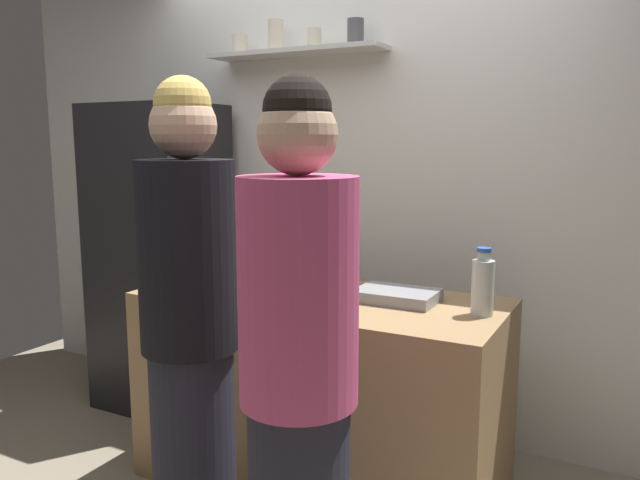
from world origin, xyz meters
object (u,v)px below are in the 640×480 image
water_bottle_plastic (483,286)px  person_pink_top (299,386)px  wine_bottle_dark_glass (233,256)px  wine_bottle_green_glass (328,279)px  person_blonde (190,334)px  utensil_holder (188,270)px  refrigerator (160,258)px  baking_pan (397,296)px

water_bottle_plastic → person_pink_top: 0.98m
wine_bottle_dark_glass → water_bottle_plastic: bearing=-5.6°
wine_bottle_green_glass → person_blonde: size_ratio=0.17×
utensil_holder → person_blonde: 0.85m
water_bottle_plastic → person_pink_top: person_pink_top is taller
wine_bottle_dark_glass → person_blonde: (0.44, -0.86, -0.10)m
refrigerator → person_blonde: person_blonde is taller
refrigerator → wine_bottle_green_glass: 1.44m
wine_bottle_dark_glass → utensil_holder: bearing=-117.5°
wine_bottle_green_glass → person_blonde: bearing=-111.7°
baking_pan → person_pink_top: person_pink_top is taller
utensil_holder → person_pink_top: person_pink_top is taller
utensil_holder → water_bottle_plastic: size_ratio=0.77×
refrigerator → person_pink_top: refrigerator is taller
wine_bottle_dark_glass → water_bottle_plastic: 1.29m
baking_pan → utensil_holder: bearing=-172.4°
utensil_holder → wine_bottle_green_glass: size_ratio=0.68×
baking_pan → wine_bottle_green_glass: bearing=-140.7°
baking_pan → refrigerator: bearing=169.5°
wine_bottle_dark_glass → wine_bottle_green_glass: size_ratio=0.95×
baking_pan → wine_bottle_dark_glass: (-0.91, 0.08, 0.08)m
utensil_holder → wine_bottle_dark_glass: 0.25m
utensil_holder → wine_bottle_dark_glass: bearing=62.5°
refrigerator → wine_bottle_green_glass: (1.35, -0.48, 0.11)m
baking_pan → person_pink_top: size_ratio=0.20×
utensil_holder → wine_bottle_green_glass: wine_bottle_green_glass is taller
person_pink_top → refrigerator: bearing=-124.8°
baking_pan → wine_bottle_dark_glass: bearing=175.1°
utensil_holder → wine_bottle_green_glass: 0.79m
utensil_holder → wine_bottle_dark_glass: (0.11, 0.21, 0.04)m
utensil_holder → wine_bottle_dark_glass: wine_bottle_dark_glass is taller
wine_bottle_green_glass → water_bottle_plastic: size_ratio=1.14×
utensil_holder → person_blonde: bearing=-49.8°
refrigerator → wine_bottle_green_glass: refrigerator is taller
utensil_holder → water_bottle_plastic: (1.39, 0.09, 0.06)m
utensil_holder → baking_pan: bearing=7.6°
baking_pan → utensil_holder: utensil_holder is taller
wine_bottle_dark_glass → person_pink_top: person_pink_top is taller
refrigerator → person_blonde: size_ratio=0.99×
utensil_holder → refrigerator: bearing=142.8°
baking_pan → water_bottle_plastic: bearing=-7.2°
wine_bottle_dark_glass → person_pink_top: bearing=-46.8°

